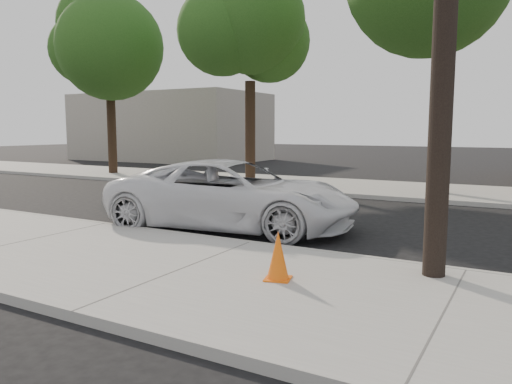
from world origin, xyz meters
TOP-DOWN VIEW (x-y plane):
  - ground at (0.00, 0.00)m, footprint 120.00×120.00m
  - near_sidewalk at (0.00, -4.30)m, footprint 90.00×4.40m
  - far_sidewalk at (0.00, 8.50)m, footprint 90.00×5.00m
  - curb_near at (0.00, -2.10)m, footprint 90.00×0.12m
  - building_far at (-20.00, 20.00)m, footprint 14.00×8.00m
  - tree_a at (-13.80, 7.85)m, footprint 4.65×4.50m
  - tree_b at (-5.81, 8.06)m, footprint 4.34×4.20m
  - police_cruiser at (-1.40, -0.55)m, footprint 6.27×3.54m
  - traffic_cone at (1.61, -4.07)m, footprint 0.46×0.46m

SIDE VIEW (x-z plane):
  - ground at x=0.00m, z-range 0.00..0.00m
  - near_sidewalk at x=0.00m, z-range 0.00..0.15m
  - far_sidewalk at x=0.00m, z-range 0.00..0.15m
  - curb_near at x=0.00m, z-range -0.01..0.15m
  - traffic_cone at x=1.61m, z-range 0.14..0.87m
  - police_cruiser at x=-1.40m, z-range 0.00..1.65m
  - building_far at x=-20.00m, z-range 0.00..5.00m
  - tree_b at x=-5.81m, z-range 1.93..10.38m
  - tree_a at x=-13.80m, z-range 2.03..11.03m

